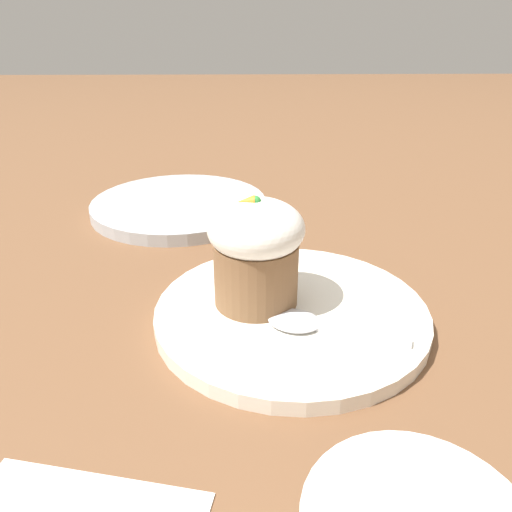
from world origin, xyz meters
The scene contains 5 objects.
ground_plane centered at (0.00, 0.00, 0.00)m, with size 4.00×4.00×0.00m, color brown.
dessert_plate centered at (0.00, 0.00, 0.01)m, with size 0.25×0.25×0.01m.
carrot_cake centered at (0.03, -0.01, 0.07)m, with size 0.09×0.09×0.10m.
spoon centered at (-0.01, 0.03, 0.02)m, with size 0.12×0.06×0.01m.
side_plate centered at (0.14, -0.28, 0.01)m, with size 0.25×0.25×0.02m.
Camera 1 is at (0.04, 0.39, 0.26)m, focal length 35.00 mm.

